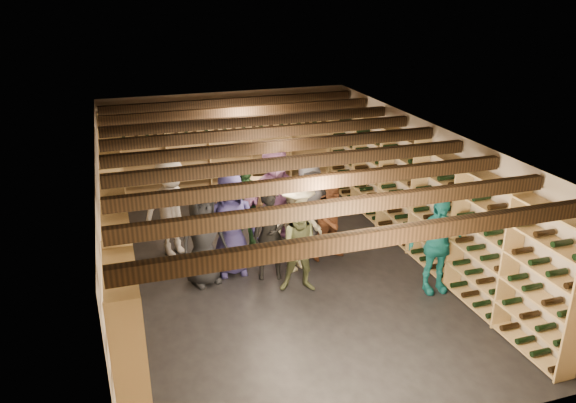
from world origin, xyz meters
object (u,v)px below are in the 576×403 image
(person_3, at_px, (297,225))
(person_10, at_px, (245,207))
(person_1, at_px, (270,234))
(person_12, at_px, (309,206))
(crate_loose, at_px, (280,222))
(crate_stack_right, at_px, (229,209))
(crate_stack_left, at_px, (256,198))
(person_4, at_px, (437,245))
(person_2, at_px, (303,248))
(person_6, at_px, (231,224))
(person_9, at_px, (172,208))
(person_8, at_px, (333,218))
(person_11, at_px, (275,195))
(person_0, at_px, (203,238))

(person_3, bearing_deg, person_10, 100.05)
(person_1, relative_size, person_12, 0.94)
(crate_loose, bearing_deg, crate_stack_right, 158.00)
(crate_stack_left, bearing_deg, person_4, -62.93)
(person_1, bearing_deg, person_2, -43.90)
(person_1, height_order, person_6, person_6)
(person_9, bearing_deg, person_6, -73.58)
(person_8, bearing_deg, person_9, 148.96)
(crate_loose, bearing_deg, person_12, -80.22)
(person_8, distance_m, person_10, 1.65)
(person_11, bearing_deg, person_0, -165.56)
(person_2, relative_size, person_12, 0.89)
(person_1, height_order, person_12, person_12)
(person_0, bearing_deg, crate_loose, 26.57)
(person_1, bearing_deg, crate_stack_right, 106.44)
(person_2, distance_m, person_11, 1.95)
(person_6, bearing_deg, person_9, 133.66)
(crate_loose, height_order, person_6, person_6)
(crate_stack_left, distance_m, person_8, 2.42)
(person_0, distance_m, person_9, 1.26)
(person_6, bearing_deg, person_0, -154.31)
(person_0, height_order, person_4, person_0)
(person_4, relative_size, person_6, 0.90)
(person_1, bearing_deg, person_8, 26.95)
(crate_stack_left, bearing_deg, person_6, -114.79)
(person_0, xyz_separation_m, person_12, (2.06, 0.68, 0.03))
(crate_stack_right, bearing_deg, person_2, -79.21)
(crate_loose, bearing_deg, person_3, -98.14)
(person_1, height_order, person_10, person_10)
(person_4, relative_size, person_9, 0.89)
(crate_loose, height_order, person_11, person_11)
(person_2, height_order, person_10, person_10)
(person_3, relative_size, person_8, 1.05)
(person_3, bearing_deg, crate_stack_left, 71.15)
(person_8, distance_m, person_12, 0.59)
(crate_loose, height_order, person_12, person_12)
(person_4, bearing_deg, person_9, 149.92)
(person_9, bearing_deg, person_10, -30.11)
(crate_stack_left, height_order, person_0, person_0)
(person_0, bearing_deg, person_2, -44.37)
(person_4, height_order, person_6, person_6)
(crate_loose, relative_size, person_4, 0.31)
(person_8, height_order, person_12, person_12)
(person_11, bearing_deg, person_8, -77.56)
(crate_stack_left, distance_m, person_6, 2.46)
(crate_loose, xyz_separation_m, person_2, (-0.41, -2.54, 0.67))
(person_11, xyz_separation_m, person_12, (0.47, -0.54, -0.09))
(person_4, xyz_separation_m, person_6, (-2.95, 1.59, 0.09))
(person_3, bearing_deg, person_0, 159.14)
(person_8, relative_size, person_11, 0.84)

